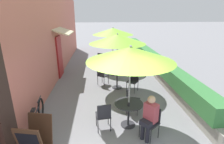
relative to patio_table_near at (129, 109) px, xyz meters
The scene contains 21 objects.
cafe_facade_wall 6.19m from the patio_table_near, 120.23° to the left, with size 0.98×13.96×4.20m.
planter_hedge 5.69m from the patio_table_near, 66.45° to the left, with size 0.60×12.96×1.01m.
patio_table_near is the anchor object (origin of this frame).
patio_umbrella_near 1.63m from the patio_table_near, 90.00° to the left, with size 2.36×2.36×2.43m.
cafe_chair_near_left 0.76m from the patio_table_near, 46.13° to the right, with size 0.56×0.56×0.87m.
seated_patron_near_left 0.77m from the patio_table_near, 54.59° to the right, with size 0.51×0.50×1.25m.
cafe_chair_near_right 0.76m from the patio_table_near, 73.87° to the left, with size 0.52×0.52×0.87m.
cafe_chair_near_back 0.76m from the patio_table_near, 166.13° to the right, with size 0.45×0.45×0.87m.
coffee_cup_near 0.27m from the patio_table_near, 102.65° to the right, with size 0.07×0.07×0.09m.
patio_table_mid 2.78m from the patio_table_near, 90.95° to the left, with size 0.83×0.83×0.74m.
patio_umbrella_mid 3.23m from the patio_table_near, 90.95° to the left, with size 2.36×2.36×2.43m.
cafe_chair_mid_left 2.48m from the patio_table_near, 75.72° to the left, with size 0.56×0.56×0.87m.
cafe_chair_mid_right 3.24m from the patio_table_near, 102.53° to the left, with size 0.56×0.56×0.87m.
coffee_cup_mid 2.93m from the patio_table_near, 89.05° to the left, with size 0.07×0.07×0.09m.
patio_table_far 5.85m from the patio_table_near, 89.78° to the left, with size 0.83×0.83×0.74m.
patio_umbrella_far 6.08m from the patio_table_near, 89.78° to the left, with size 2.36×2.36×2.43m.
cafe_chair_far_left 6.17m from the patio_table_near, 96.36° to the left, with size 0.54×0.54×0.87m.
cafe_chair_far_right 5.62m from the patio_table_near, 82.56° to the left, with size 0.54×0.54×0.87m.
coffee_cup_far 5.92m from the patio_table_near, 89.97° to the left, with size 0.07×0.07×0.09m.
bicycle_leaning 2.69m from the patio_table_near, behind, with size 0.23×1.66×0.73m.
menu_board 2.53m from the patio_table_near, 154.18° to the right, with size 0.69×0.73×1.02m.
Camera 1 is at (-0.35, -2.76, 3.22)m, focal length 28.00 mm.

